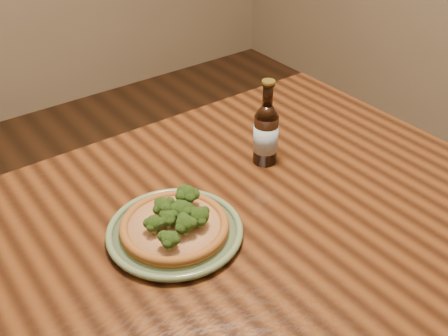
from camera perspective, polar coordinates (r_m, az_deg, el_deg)
table at (r=1.05m, az=-7.21°, el=-13.84°), size 1.60×0.90×0.75m
plate at (r=1.02m, az=-5.37°, el=-6.90°), size 0.27×0.27×0.02m
pizza at (r=1.01m, az=-5.34°, el=-6.11°), size 0.21×0.21×0.06m
beer_bottle at (r=1.20m, az=4.58°, el=3.81°), size 0.06×0.06×0.21m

